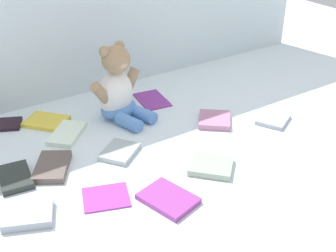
{
  "coord_description": "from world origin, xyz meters",
  "views": [
    {
      "loc": [
        -0.53,
        -0.91,
        0.66
      ],
      "look_at": [
        -0.0,
        -0.1,
        0.1
      ],
      "focal_mm": 47.07,
      "sensor_mm": 36.0,
      "label": 1
    }
  ],
  "objects_px": {
    "book_case_3": "(106,197)",
    "book_case_6": "(67,134)",
    "book_case_2": "(28,215)",
    "book_case_8": "(46,121)",
    "book_case_0": "(215,120)",
    "book_case_1": "(120,152)",
    "book_case_10": "(273,119)",
    "book_case_5": "(4,124)",
    "book_case_4": "(152,99)",
    "book_case_11": "(168,199)",
    "book_case_12": "(15,177)",
    "book_case_9": "(52,167)",
    "book_case_7": "(211,166)",
    "teddy_bear": "(118,91)"
  },
  "relations": [
    {
      "from": "book_case_3",
      "to": "book_case_6",
      "type": "relative_size",
      "value": 0.81
    },
    {
      "from": "book_case_2",
      "to": "book_case_8",
      "type": "height_order",
      "value": "book_case_2"
    },
    {
      "from": "book_case_0",
      "to": "book_case_1",
      "type": "relative_size",
      "value": 1.01
    },
    {
      "from": "book_case_0",
      "to": "book_case_10",
      "type": "xyz_separation_m",
      "value": [
        0.16,
        -0.09,
        -0.0
      ]
    },
    {
      "from": "book_case_0",
      "to": "book_case_10",
      "type": "distance_m",
      "value": 0.18
    },
    {
      "from": "book_case_1",
      "to": "book_case_6",
      "type": "relative_size",
      "value": 0.77
    },
    {
      "from": "book_case_6",
      "to": "book_case_5",
      "type": "bearing_deg",
      "value": 175.08
    },
    {
      "from": "book_case_1",
      "to": "book_case_2",
      "type": "relative_size",
      "value": 0.96
    },
    {
      "from": "book_case_0",
      "to": "book_case_4",
      "type": "height_order",
      "value": "book_case_0"
    },
    {
      "from": "book_case_11",
      "to": "book_case_3",
      "type": "bearing_deg",
      "value": -52.65
    },
    {
      "from": "book_case_0",
      "to": "book_case_3",
      "type": "height_order",
      "value": "book_case_0"
    },
    {
      "from": "book_case_10",
      "to": "book_case_12",
      "type": "distance_m",
      "value": 0.76
    },
    {
      "from": "book_case_0",
      "to": "book_case_5",
      "type": "height_order",
      "value": "book_case_0"
    },
    {
      "from": "book_case_10",
      "to": "book_case_9",
      "type": "bearing_deg",
      "value": 51.46
    },
    {
      "from": "book_case_7",
      "to": "book_case_5",
      "type": "bearing_deg",
      "value": 83.31
    },
    {
      "from": "book_case_11",
      "to": "teddy_bear",
      "type": "bearing_deg",
      "value": -117.92
    },
    {
      "from": "book_case_3",
      "to": "teddy_bear",
      "type": "bearing_deg",
      "value": 167.52
    },
    {
      "from": "book_case_4",
      "to": "book_case_3",
      "type": "bearing_deg",
      "value": -125.44
    },
    {
      "from": "book_case_3",
      "to": "book_case_10",
      "type": "relative_size",
      "value": 1.07
    },
    {
      "from": "book_case_0",
      "to": "book_case_2",
      "type": "height_order",
      "value": "book_case_2"
    },
    {
      "from": "book_case_3",
      "to": "book_case_10",
      "type": "xyz_separation_m",
      "value": [
        0.59,
        0.06,
        0.0
      ]
    },
    {
      "from": "book_case_6",
      "to": "book_case_7",
      "type": "xyz_separation_m",
      "value": [
        0.25,
        -0.35,
        0.0
      ]
    },
    {
      "from": "book_case_9",
      "to": "book_case_12",
      "type": "xyz_separation_m",
      "value": [
        -0.09,
        0.01,
        -0.0
      ]
    },
    {
      "from": "book_case_2",
      "to": "book_case_3",
      "type": "xyz_separation_m",
      "value": [
        0.17,
        -0.03,
        -0.01
      ]
    },
    {
      "from": "book_case_0",
      "to": "book_case_11",
      "type": "relative_size",
      "value": 0.82
    },
    {
      "from": "book_case_10",
      "to": "book_case_12",
      "type": "relative_size",
      "value": 0.87
    },
    {
      "from": "book_case_4",
      "to": "book_case_10",
      "type": "relative_size",
      "value": 1.36
    },
    {
      "from": "book_case_4",
      "to": "book_case_10",
      "type": "height_order",
      "value": "book_case_10"
    },
    {
      "from": "book_case_11",
      "to": "book_case_12",
      "type": "xyz_separation_m",
      "value": [
        -0.27,
        0.27,
        0.0
      ]
    },
    {
      "from": "book_case_5",
      "to": "book_case_7",
      "type": "height_order",
      "value": "book_case_7"
    },
    {
      "from": "book_case_9",
      "to": "book_case_10",
      "type": "bearing_deg",
      "value": -159.21
    },
    {
      "from": "book_case_1",
      "to": "book_case_6",
      "type": "distance_m",
      "value": 0.19
    },
    {
      "from": "book_case_3",
      "to": "book_case_10",
      "type": "height_order",
      "value": "book_case_10"
    },
    {
      "from": "book_case_8",
      "to": "book_case_0",
      "type": "bearing_deg",
      "value": -73.6
    },
    {
      "from": "book_case_9",
      "to": "book_case_11",
      "type": "relative_size",
      "value": 1.02
    },
    {
      "from": "book_case_4",
      "to": "book_case_8",
      "type": "bearing_deg",
      "value": -179.16
    },
    {
      "from": "book_case_5",
      "to": "book_case_6",
      "type": "bearing_deg",
      "value": -113.85
    },
    {
      "from": "book_case_0",
      "to": "book_case_8",
      "type": "relative_size",
      "value": 0.85
    },
    {
      "from": "book_case_7",
      "to": "book_case_8",
      "type": "height_order",
      "value": "book_case_7"
    },
    {
      "from": "book_case_8",
      "to": "book_case_12",
      "type": "xyz_separation_m",
      "value": [
        -0.16,
        -0.24,
        0.0
      ]
    },
    {
      "from": "teddy_bear",
      "to": "book_case_0",
      "type": "relative_size",
      "value": 2.29
    },
    {
      "from": "book_case_5",
      "to": "book_case_1",
      "type": "bearing_deg",
      "value": -121.01
    },
    {
      "from": "book_case_3",
      "to": "book_case_6",
      "type": "height_order",
      "value": "book_case_6"
    },
    {
      "from": "book_case_0",
      "to": "book_case_10",
      "type": "relative_size",
      "value": 1.03
    },
    {
      "from": "book_case_0",
      "to": "book_case_7",
      "type": "relative_size",
      "value": 0.95
    },
    {
      "from": "book_case_6",
      "to": "book_case_10",
      "type": "distance_m",
      "value": 0.62
    },
    {
      "from": "teddy_bear",
      "to": "book_case_10",
      "type": "xyz_separation_m",
      "value": [
        0.38,
        -0.28,
        -0.08
      ]
    },
    {
      "from": "book_case_4",
      "to": "book_case_5",
      "type": "xyz_separation_m",
      "value": [
        -0.46,
        0.09,
        0.0
      ]
    },
    {
      "from": "book_case_4",
      "to": "book_case_12",
      "type": "xyz_separation_m",
      "value": [
        -0.51,
        -0.19,
        0.0
      ]
    },
    {
      "from": "book_case_0",
      "to": "book_case_12",
      "type": "xyz_separation_m",
      "value": [
        -0.59,
        0.04,
        -0.0
      ]
    }
  ]
}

